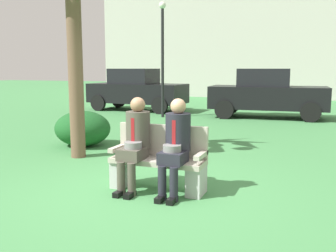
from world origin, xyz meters
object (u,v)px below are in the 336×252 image
object	(u,v)px
park_bench	(159,162)
parked_car_near	(137,90)
parked_car_far	(267,93)
building_backdrop	(235,4)
seated_man_left	(135,139)
seated_man_right	(176,142)
shrub_near_bench	(83,128)
street_lamp	(163,48)

from	to	relation	value
park_bench	parked_car_near	xyz separation A→B (m)	(-4.75, 9.12, 0.44)
parked_car_far	building_backdrop	size ratio (longest dim) A/B	0.25
parked_car_far	seated_man_left	bearing A→B (deg)	-94.78
parked_car_near	parked_car_far	bearing A→B (deg)	-5.29
seated_man_right	park_bench	bearing A→B (deg)	156.92
shrub_near_bench	building_backdrop	distance (m)	19.33
seated_man_left	building_backdrop	distance (m)	21.69
street_lamp	building_backdrop	distance (m)	13.69
parked_car_far	building_backdrop	world-z (taller)	building_backdrop
park_bench	parked_car_near	world-z (taller)	parked_car_near
seated_man_left	parked_car_near	distance (m)	10.26
seated_man_right	street_lamp	xyz separation A→B (m)	(-3.26, 7.64, 1.65)
seated_man_left	parked_car_far	bearing A→B (deg)	85.22
shrub_near_bench	parked_car_far	distance (m)	7.18
parked_car_far	seated_man_right	bearing A→B (deg)	-90.90
seated_man_left	park_bench	bearing A→B (deg)	22.38
shrub_near_bench	parked_car_far	xyz separation A→B (m)	(3.16, 6.43, 0.45)
seated_man_right	street_lamp	bearing A→B (deg)	113.11
seated_man_right	building_backdrop	world-z (taller)	building_backdrop
building_backdrop	street_lamp	bearing A→B (deg)	-89.03
seated_man_right	shrub_near_bench	world-z (taller)	seated_man_right
seated_man_left	parked_car_far	size ratio (longest dim) A/B	0.32
seated_man_right	street_lamp	distance (m)	8.47
shrub_near_bench	building_backdrop	size ratio (longest dim) A/B	0.08
park_bench	seated_man_right	xyz separation A→B (m)	(0.29, -0.12, 0.32)
park_bench	shrub_near_bench	world-z (taller)	park_bench
shrub_near_bench	street_lamp	bearing A→B (deg)	92.62
park_bench	building_backdrop	bearing A→B (deg)	98.74
park_bench	street_lamp	bearing A→B (deg)	111.55
park_bench	parked_car_near	size ratio (longest dim) A/B	0.33
seated_man_left	seated_man_right	size ratio (longest dim) A/B	1.00
seated_man_right	parked_car_near	size ratio (longest dim) A/B	0.32
seated_man_right	shrub_near_bench	bearing A→B (deg)	142.22
seated_man_left	street_lamp	bearing A→B (deg)	109.24
seated_man_right	building_backdrop	distance (m)	21.78
seated_man_left	parked_car_far	world-z (taller)	parked_car_far
street_lamp	park_bench	bearing A→B (deg)	-68.45
parked_car_near	building_backdrop	size ratio (longest dim) A/B	0.25
street_lamp	parked_car_near	bearing A→B (deg)	137.87
parked_car_near	parked_car_far	world-z (taller)	same
seated_man_left	building_backdrop	size ratio (longest dim) A/B	0.08
seated_man_right	parked_car_far	world-z (taller)	parked_car_far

